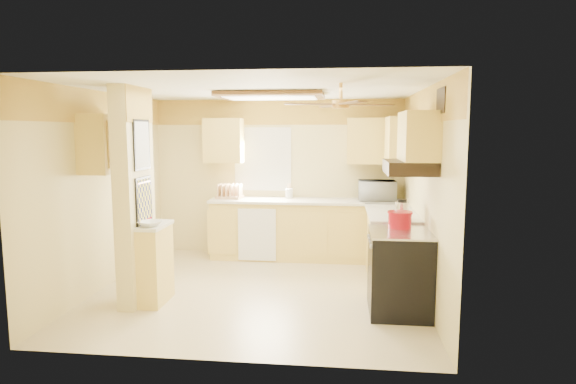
# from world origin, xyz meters

# --- Properties ---
(floor) EXTENTS (4.00, 4.00, 0.00)m
(floor) POSITION_xyz_m (0.00, 0.00, 0.00)
(floor) COLOR beige
(floor) RESTS_ON ground
(ceiling) EXTENTS (4.00, 4.00, 0.00)m
(ceiling) POSITION_xyz_m (0.00, 0.00, 2.50)
(ceiling) COLOR white
(ceiling) RESTS_ON wall_back
(wall_back) EXTENTS (4.00, 0.00, 4.00)m
(wall_back) POSITION_xyz_m (0.00, 1.90, 1.25)
(wall_back) COLOR #DDCB87
(wall_back) RESTS_ON floor
(wall_front) EXTENTS (4.00, 0.00, 4.00)m
(wall_front) POSITION_xyz_m (0.00, -1.90, 1.25)
(wall_front) COLOR #DDCB87
(wall_front) RESTS_ON floor
(wall_left) EXTENTS (0.00, 3.80, 3.80)m
(wall_left) POSITION_xyz_m (-2.00, 0.00, 1.25)
(wall_left) COLOR #DDCB87
(wall_left) RESTS_ON floor
(wall_right) EXTENTS (0.00, 3.80, 3.80)m
(wall_right) POSITION_xyz_m (2.00, 0.00, 1.25)
(wall_right) COLOR #DDCB87
(wall_right) RESTS_ON floor
(wallpaper_border) EXTENTS (4.00, 0.02, 0.40)m
(wallpaper_border) POSITION_xyz_m (0.00, 1.88, 2.30)
(wallpaper_border) COLOR #FFD34B
(wallpaper_border) RESTS_ON wall_back
(partition_column) EXTENTS (0.20, 0.70, 2.50)m
(partition_column) POSITION_xyz_m (-1.35, -0.55, 1.25)
(partition_column) COLOR #DDCB87
(partition_column) RESTS_ON floor
(partition_ledge) EXTENTS (0.25, 0.55, 0.90)m
(partition_ledge) POSITION_xyz_m (-1.13, -0.55, 0.45)
(partition_ledge) COLOR #EACA6C
(partition_ledge) RESTS_ON floor
(ledge_top) EXTENTS (0.28, 0.58, 0.04)m
(ledge_top) POSITION_xyz_m (-1.13, -0.55, 0.92)
(ledge_top) COLOR silver
(ledge_top) RESTS_ON partition_ledge
(lower_cabinets_back) EXTENTS (3.00, 0.60, 0.90)m
(lower_cabinets_back) POSITION_xyz_m (0.50, 1.60, 0.45)
(lower_cabinets_back) COLOR #EACA6C
(lower_cabinets_back) RESTS_ON floor
(lower_cabinets_right) EXTENTS (0.60, 1.40, 0.90)m
(lower_cabinets_right) POSITION_xyz_m (1.70, 0.60, 0.45)
(lower_cabinets_right) COLOR #EACA6C
(lower_cabinets_right) RESTS_ON floor
(countertop_back) EXTENTS (3.04, 0.64, 0.04)m
(countertop_back) POSITION_xyz_m (0.50, 1.59, 0.92)
(countertop_back) COLOR silver
(countertop_back) RESTS_ON lower_cabinets_back
(countertop_right) EXTENTS (0.64, 1.44, 0.04)m
(countertop_right) POSITION_xyz_m (1.69, 0.60, 0.92)
(countertop_right) COLOR silver
(countertop_right) RESTS_ON lower_cabinets_right
(dishwasher_panel) EXTENTS (0.58, 0.02, 0.80)m
(dishwasher_panel) POSITION_xyz_m (-0.25, 1.29, 0.43)
(dishwasher_panel) COLOR white
(dishwasher_panel) RESTS_ON lower_cabinets_back
(window) EXTENTS (0.92, 0.02, 1.02)m
(window) POSITION_xyz_m (-0.25, 1.89, 1.55)
(window) COLOR white
(window) RESTS_ON wall_back
(upper_cab_back_left) EXTENTS (0.60, 0.35, 0.70)m
(upper_cab_back_left) POSITION_xyz_m (-0.85, 1.72, 1.85)
(upper_cab_back_left) COLOR #EACA6C
(upper_cab_back_left) RESTS_ON wall_back
(upper_cab_back_right) EXTENTS (0.90, 0.35, 0.70)m
(upper_cab_back_right) POSITION_xyz_m (1.55, 1.72, 1.85)
(upper_cab_back_right) COLOR #EACA6C
(upper_cab_back_right) RESTS_ON wall_back
(upper_cab_right) EXTENTS (0.35, 1.00, 0.70)m
(upper_cab_right) POSITION_xyz_m (1.82, 1.25, 1.85)
(upper_cab_right) COLOR #EACA6C
(upper_cab_right) RESTS_ON wall_right
(upper_cab_left_wall) EXTENTS (0.35, 0.75, 0.70)m
(upper_cab_left_wall) POSITION_xyz_m (-1.82, -0.25, 1.85)
(upper_cab_left_wall) COLOR #EACA6C
(upper_cab_left_wall) RESTS_ON wall_left
(upper_cab_over_stove) EXTENTS (0.35, 0.76, 0.52)m
(upper_cab_over_stove) POSITION_xyz_m (1.82, -0.55, 1.95)
(upper_cab_over_stove) COLOR #EACA6C
(upper_cab_over_stove) RESTS_ON wall_right
(stove) EXTENTS (0.68, 0.77, 0.92)m
(stove) POSITION_xyz_m (1.67, -0.55, 0.46)
(stove) COLOR black
(stove) RESTS_ON floor
(range_hood) EXTENTS (0.50, 0.76, 0.14)m
(range_hood) POSITION_xyz_m (1.74, -0.55, 1.62)
(range_hood) COLOR black
(range_hood) RESTS_ON upper_cab_over_stove
(poster_menu) EXTENTS (0.02, 0.42, 0.57)m
(poster_menu) POSITION_xyz_m (-1.24, -0.55, 1.85)
(poster_menu) COLOR black
(poster_menu) RESTS_ON partition_column
(poster_nashville) EXTENTS (0.02, 0.42, 0.57)m
(poster_nashville) POSITION_xyz_m (-1.24, -0.55, 1.20)
(poster_nashville) COLOR black
(poster_nashville) RESTS_ON partition_column
(ceiling_light_panel) EXTENTS (1.35, 0.95, 0.06)m
(ceiling_light_panel) POSITION_xyz_m (0.10, 0.50, 2.46)
(ceiling_light_panel) COLOR brown
(ceiling_light_panel) RESTS_ON ceiling
(ceiling_fan) EXTENTS (1.15, 1.15, 0.26)m
(ceiling_fan) POSITION_xyz_m (1.00, -0.70, 2.29)
(ceiling_fan) COLOR gold
(ceiling_fan) RESTS_ON ceiling
(vent_grate) EXTENTS (0.02, 0.40, 0.25)m
(vent_grate) POSITION_xyz_m (1.98, -0.90, 2.30)
(vent_grate) COLOR black
(vent_grate) RESTS_ON wall_right
(microwave) EXTENTS (0.57, 0.39, 0.31)m
(microwave) POSITION_xyz_m (1.57, 1.63, 1.09)
(microwave) COLOR white
(microwave) RESTS_ON countertop_back
(bowl) EXTENTS (0.33, 0.33, 0.06)m
(bowl) POSITION_xyz_m (-1.12, -0.70, 0.97)
(bowl) COLOR white
(bowl) RESTS_ON ledge_top
(dutch_oven) EXTENTS (0.28, 0.28, 0.19)m
(dutch_oven) POSITION_xyz_m (1.68, -0.34, 1.01)
(dutch_oven) COLOR #A20C18
(dutch_oven) RESTS_ON stove
(kettle) EXTENTS (0.16, 0.16, 0.25)m
(kettle) POSITION_xyz_m (1.75, 0.02, 1.06)
(kettle) COLOR silver
(kettle) RESTS_ON countertop_right
(dish_rack) EXTENTS (0.42, 0.34, 0.23)m
(dish_rack) POSITION_xyz_m (-0.75, 1.62, 1.02)
(dish_rack) COLOR #D9AD7D
(dish_rack) RESTS_ON countertop_back
(utensil_crock) EXTENTS (0.12, 0.12, 0.24)m
(utensil_crock) POSITION_xyz_m (0.20, 1.74, 1.02)
(utensil_crock) COLOR white
(utensil_crock) RESTS_ON countertop_back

